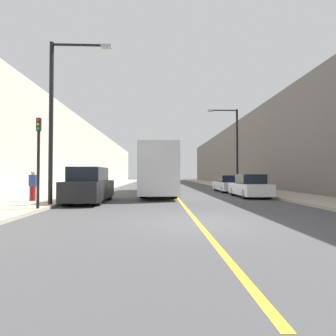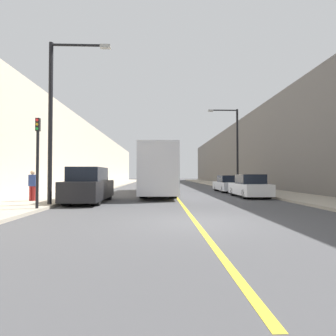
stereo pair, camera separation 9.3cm
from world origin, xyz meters
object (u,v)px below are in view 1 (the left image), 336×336
(car_right_near, at_px, (250,187))
(pedestrian, at_px, (33,185))
(car_right_mid, at_px, (228,184))
(traffic_light, at_px, (38,159))
(street_lamp_right, at_px, (234,143))
(parked_suv_left, at_px, (90,186))
(bus, at_px, (159,170))
(street_lamp_left, at_px, (57,111))

(car_right_near, height_order, pedestrian, pedestrian)
(car_right_near, relative_size, pedestrian, 2.59)
(car_right_mid, height_order, traffic_light, traffic_light)
(street_lamp_right, bearing_deg, parked_suv_left, -136.66)
(bus, xyz_separation_m, traffic_light, (-5.06, -9.83, 0.34))
(car_right_mid, xyz_separation_m, street_lamp_right, (1.19, 1.95, 3.94))
(car_right_near, bearing_deg, street_lamp_right, 81.10)
(parked_suv_left, bearing_deg, street_lamp_left, -119.50)
(pedestrian, bearing_deg, parked_suv_left, 4.10)
(bus, height_order, car_right_near, bus)
(street_lamp_left, xyz_separation_m, street_lamp_right, (12.28, 12.48, -0.00))
(bus, bearing_deg, car_right_near, -28.18)
(pedestrian, bearing_deg, street_lamp_left, -42.02)
(parked_suv_left, bearing_deg, car_right_near, 17.14)
(bus, relative_size, street_lamp_left, 1.60)
(street_lamp_left, xyz_separation_m, traffic_light, (-0.17, -1.49, -2.40))
(parked_suv_left, xyz_separation_m, traffic_light, (-1.25, -3.41, 1.32))
(car_right_mid, height_order, street_lamp_right, street_lamp_right)
(street_lamp_left, bearing_deg, bus, 59.59)
(car_right_mid, bearing_deg, pedestrian, -145.76)
(bus, xyz_separation_m, street_lamp_right, (7.38, 4.14, 2.73))
(car_right_near, bearing_deg, parked_suv_left, -162.86)
(parked_suv_left, height_order, pedestrian, parked_suv_left)
(pedestrian, bearing_deg, bus, 44.37)
(street_lamp_right, xyz_separation_m, traffic_light, (-12.44, -13.97, -2.39))
(street_lamp_right, bearing_deg, street_lamp_left, -134.53)
(street_lamp_right, bearing_deg, car_right_mid, -121.47)
(car_right_near, relative_size, street_lamp_right, 0.54)
(street_lamp_right, distance_m, traffic_light, 18.86)
(car_right_near, bearing_deg, pedestrian, -165.74)
(traffic_light, height_order, pedestrian, traffic_light)
(bus, relative_size, pedestrian, 7.62)
(car_right_near, relative_size, street_lamp_left, 0.54)
(bus, height_order, traffic_light, traffic_light)
(pedestrian, bearing_deg, car_right_near, 14.26)
(parked_suv_left, relative_size, car_right_mid, 1.04)
(parked_suv_left, bearing_deg, bus, 59.33)
(street_lamp_left, relative_size, traffic_light, 2.05)
(traffic_light, bearing_deg, bus, 62.76)
(parked_suv_left, bearing_deg, car_right_mid, 40.75)
(parked_suv_left, xyz_separation_m, street_lamp_left, (-1.08, -1.92, 3.71))
(bus, height_order, street_lamp_left, street_lamp_left)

